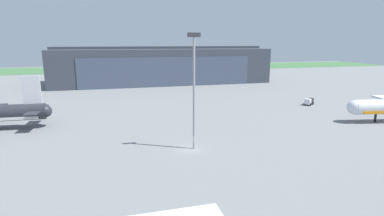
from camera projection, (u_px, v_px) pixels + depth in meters
ground_plane at (190, 149)px, 59.20m from camera, size 440.00×440.00×0.00m
grass_field_strip at (130, 69)px, 233.90m from camera, size 440.00×56.00×0.08m
maintenance_hangar at (162, 65)px, 154.39m from camera, size 105.48×33.27×18.32m
ops_van at (309, 101)px, 100.32m from camera, size 4.63×4.12×2.19m
apron_light_mast at (194, 84)px, 56.70m from camera, size 2.40×0.50×22.36m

